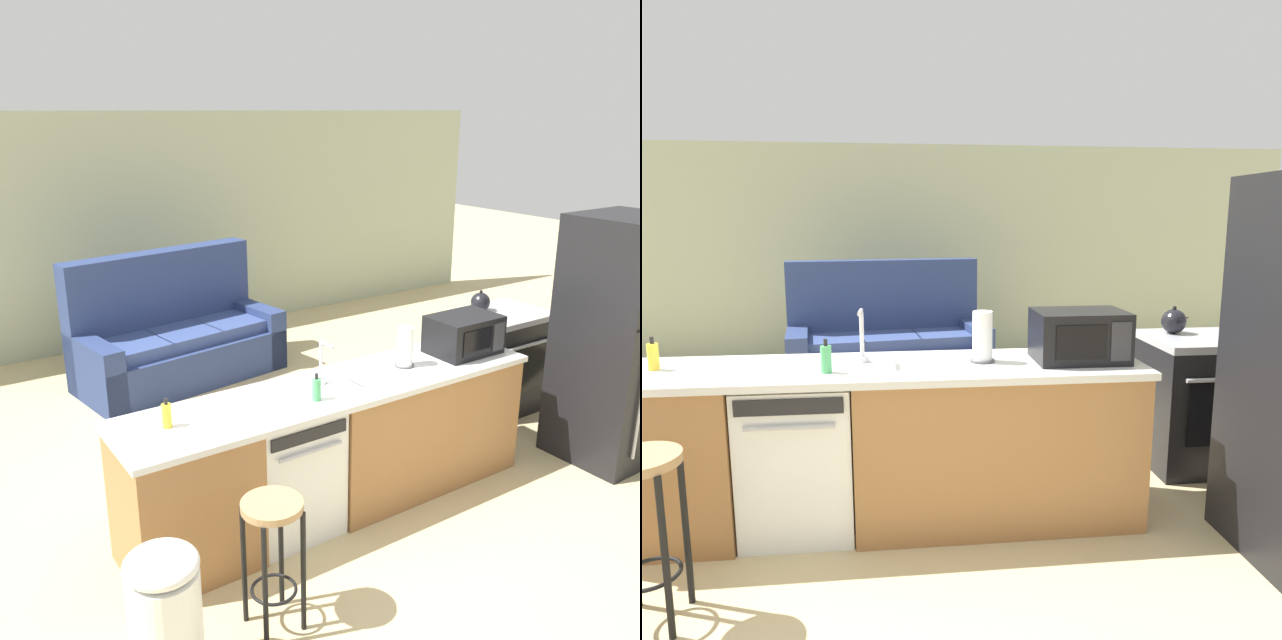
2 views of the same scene
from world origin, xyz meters
TOP-DOWN VIEW (x-y plane):
  - ground_plane at (0.00, 0.00)m, footprint 24.00×24.00m
  - wall_back at (0.30, 4.20)m, footprint 10.00×0.06m
  - kitchen_counter at (0.24, 0.00)m, footprint 2.94×0.66m
  - dishwasher at (-0.25, -0.00)m, footprint 0.58×0.61m
  - stove_range at (2.35, 0.55)m, footprint 0.76×0.68m
  - refrigerator at (2.35, -0.55)m, footprint 0.72×0.73m
  - microwave at (1.29, -0.00)m, footprint 0.50×0.37m
  - sink_faucet at (0.08, 0.07)m, footprint 0.07×0.18m
  - paper_towel_roll at (0.74, 0.02)m, footprint 0.14×0.14m
  - soap_bottle at (-0.09, -0.12)m, footprint 0.06×0.06m
  - dish_soap_bottle at (-0.99, 0.04)m, footprint 0.06×0.06m
  - kettle at (2.18, 0.68)m, footprint 0.21×0.17m
  - bar_stool at (-0.76, -0.73)m, footprint 0.32×0.32m
  - trash_bin at (-1.37, -0.80)m, footprint 0.35×0.35m
  - couch at (0.17, 2.86)m, footprint 2.11×1.18m

SIDE VIEW (x-z plane):
  - ground_plane at x=0.00m, z-range 0.00..0.00m
  - trash_bin at x=-1.37m, z-range 0.01..0.75m
  - couch at x=0.17m, z-range -0.24..1.03m
  - kitchen_counter at x=0.24m, z-range -0.03..0.87m
  - dishwasher at x=-0.25m, z-range 0.00..0.84m
  - stove_range at x=2.35m, z-range 0.00..0.90m
  - bar_stool at x=-0.76m, z-range 0.17..0.91m
  - refrigerator at x=2.35m, z-range 0.00..1.89m
  - soap_bottle at x=-0.09m, z-range 0.88..1.06m
  - dish_soap_bottle at x=-0.99m, z-range 0.88..1.06m
  - kettle at x=2.18m, z-range 0.89..1.08m
  - sink_faucet at x=0.08m, z-range 0.88..1.18m
  - paper_towel_roll at x=0.74m, z-range 0.90..1.18m
  - microwave at x=1.29m, z-range 0.90..1.18m
  - wall_back at x=0.30m, z-range 0.00..2.60m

